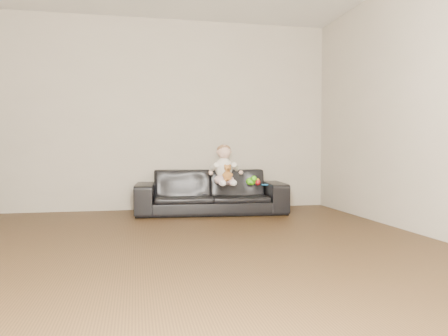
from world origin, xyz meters
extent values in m
plane|color=#3D2915|center=(0.00, 0.00, 0.00)|extent=(5.50, 5.50, 0.00)
plane|color=#BCB29E|center=(0.00, 2.75, 1.30)|extent=(5.00, 0.00, 5.00)
imported|color=black|center=(0.76, 2.25, 0.28)|extent=(1.97, 0.90, 0.56)
ellipsoid|color=silver|center=(0.91, 2.16, 0.44)|extent=(0.28, 0.25, 0.14)
ellipsoid|color=white|center=(0.91, 2.17, 0.59)|extent=(0.24, 0.20, 0.27)
sphere|color=beige|center=(0.91, 2.16, 0.80)|extent=(0.19, 0.19, 0.18)
ellipsoid|color=#8C603F|center=(0.91, 2.17, 0.82)|extent=(0.19, 0.19, 0.12)
cylinder|color=silver|center=(0.86, 1.99, 0.42)|extent=(0.10, 0.22, 0.08)
cylinder|color=silver|center=(0.96, 1.99, 0.42)|extent=(0.10, 0.22, 0.08)
sphere|color=white|center=(0.85, 1.88, 0.42)|extent=(0.08, 0.08, 0.07)
sphere|color=white|center=(0.98, 1.88, 0.42)|extent=(0.08, 0.08, 0.07)
cylinder|color=white|center=(0.77, 2.12, 0.60)|extent=(0.08, 0.19, 0.12)
cylinder|color=white|center=(1.05, 2.12, 0.60)|extent=(0.08, 0.19, 0.12)
ellipsoid|color=#AA6C30|center=(0.92, 1.99, 0.50)|extent=(0.11, 0.09, 0.13)
sphere|color=#AA6C30|center=(0.92, 1.98, 0.59)|extent=(0.08, 0.08, 0.08)
sphere|color=#AA6C30|center=(0.89, 1.99, 0.62)|extent=(0.03, 0.03, 0.03)
sphere|color=#AA6C30|center=(0.95, 1.99, 0.62)|extent=(0.03, 0.03, 0.03)
sphere|color=#593819|center=(0.92, 1.94, 0.58)|extent=(0.03, 0.03, 0.03)
ellipsoid|color=#52CD18|center=(1.24, 2.06, 0.42)|extent=(0.14, 0.16, 0.10)
sphere|color=red|center=(1.33, 2.07, 0.40)|extent=(0.08, 0.08, 0.07)
cylinder|color=blue|center=(1.43, 2.07, 0.37)|extent=(0.12, 0.12, 0.01)
camera|label=1|loc=(-0.20, -3.29, 0.82)|focal=35.00mm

